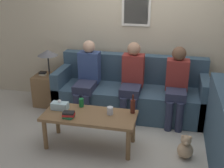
# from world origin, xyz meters

# --- Properties ---
(ground_plane) EXTENTS (16.00, 16.00, 0.00)m
(ground_plane) POSITION_xyz_m (0.00, 0.00, 0.00)
(ground_plane) COLOR beige
(wall_back) EXTENTS (9.00, 0.08, 2.60)m
(wall_back) POSITION_xyz_m (0.00, 0.94, 1.30)
(wall_back) COLOR beige
(wall_back) RESTS_ON ground_plane
(couch_main) EXTENTS (2.47, 0.83, 0.94)m
(couch_main) POSITION_xyz_m (0.00, 0.50, 0.33)
(couch_main) COLOR #385166
(couch_main) RESTS_ON ground_plane
(coffee_table) EXTENTS (1.25, 0.54, 0.47)m
(coffee_table) POSITION_xyz_m (-0.37, -0.64, 0.41)
(coffee_table) COLOR olive
(coffee_table) RESTS_ON ground_plane
(side_table_with_lamp) EXTENTS (0.44, 0.43, 1.01)m
(side_table_with_lamp) POSITION_xyz_m (-1.49, 0.48, 0.35)
(side_table_with_lamp) COLOR olive
(side_table_with_lamp) RESTS_ON ground_plane
(wine_bottle) EXTENTS (0.07, 0.07, 0.26)m
(wine_bottle) POSITION_xyz_m (0.18, -0.46, 0.57)
(wine_bottle) COLOR #562319
(wine_bottle) RESTS_ON coffee_table
(drinking_glass) EXTENTS (0.08, 0.08, 0.10)m
(drinking_glass) POSITION_xyz_m (-0.11, -0.57, 0.53)
(drinking_glass) COLOR silver
(drinking_glass) RESTS_ON coffee_table
(book_stack) EXTENTS (0.17, 0.14, 0.08)m
(book_stack) POSITION_xyz_m (-0.61, -0.78, 0.51)
(book_stack) COLOR #237547
(book_stack) RESTS_ON coffee_table
(soda_can) EXTENTS (0.07, 0.07, 0.12)m
(soda_can) POSITION_xyz_m (-0.55, -0.44, 0.53)
(soda_can) COLOR #197A38
(soda_can) RESTS_ON coffee_table
(tissue_box) EXTENTS (0.23, 0.12, 0.15)m
(tissue_box) POSITION_xyz_m (-0.81, -0.58, 0.53)
(tissue_box) COLOR silver
(tissue_box) RESTS_ON coffee_table
(person_left) EXTENTS (0.34, 0.65, 1.22)m
(person_left) POSITION_xyz_m (-0.69, 0.31, 0.66)
(person_left) COLOR #2D334C
(person_left) RESTS_ON ground_plane
(person_middle) EXTENTS (0.34, 0.61, 1.23)m
(person_middle) POSITION_xyz_m (0.04, 0.32, 0.67)
(person_middle) COLOR #2D334C
(person_middle) RESTS_ON ground_plane
(person_right) EXTENTS (0.34, 0.57, 1.20)m
(person_right) POSITION_xyz_m (0.74, 0.30, 0.67)
(person_right) COLOR #2D334C
(person_right) RESTS_ON ground_plane
(teddy_bear) EXTENTS (0.21, 0.21, 0.32)m
(teddy_bear) POSITION_xyz_m (0.90, -0.64, 0.14)
(teddy_bear) COLOR tan
(teddy_bear) RESTS_ON ground_plane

